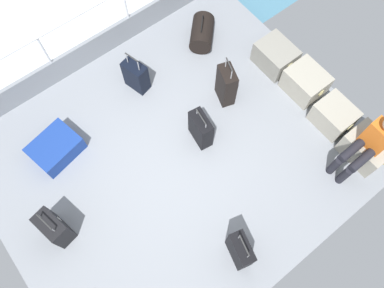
{
  "coord_description": "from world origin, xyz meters",
  "views": [
    {
      "loc": [
        1.76,
        -1.11,
        5.15
      ],
      "look_at": [
        0.1,
        0.19,
        0.25
      ],
      "focal_mm": 35.59,
      "sensor_mm": 36.0,
      "label": 1
    }
  ],
  "objects_px": {
    "suitcase_4": "(56,148)",
    "duffel_bag": "(202,33)",
    "cargo_crate_0": "(275,56)",
    "passenger_seated": "(369,144)",
    "cargo_crate_1": "(305,82)",
    "suitcase_2": "(54,228)",
    "suitcase_5": "(201,129)",
    "cargo_crate_3": "(366,148)",
    "suitcase_1": "(136,76)",
    "suitcase_3": "(240,251)",
    "cargo_crate_2": "(334,116)",
    "suitcase_0": "(226,85)"
  },
  "relations": [
    {
      "from": "cargo_crate_1",
      "to": "cargo_crate_2",
      "type": "relative_size",
      "value": 1.07
    },
    {
      "from": "cargo_crate_2",
      "to": "suitcase_3",
      "type": "relative_size",
      "value": 0.8
    },
    {
      "from": "cargo_crate_2",
      "to": "passenger_seated",
      "type": "height_order",
      "value": "passenger_seated"
    },
    {
      "from": "suitcase_4",
      "to": "suitcase_5",
      "type": "bearing_deg",
      "value": 58.33
    },
    {
      "from": "suitcase_2",
      "to": "duffel_bag",
      "type": "height_order",
      "value": "suitcase_2"
    },
    {
      "from": "cargo_crate_2",
      "to": "suitcase_0",
      "type": "xyz_separation_m",
      "value": [
        -1.31,
        -0.97,
        0.14
      ]
    },
    {
      "from": "cargo_crate_1",
      "to": "cargo_crate_0",
      "type": "bearing_deg",
      "value": -177.65
    },
    {
      "from": "passenger_seated",
      "to": "suitcase_0",
      "type": "relative_size",
      "value": 1.28
    },
    {
      "from": "cargo_crate_0",
      "to": "suitcase_3",
      "type": "distance_m",
      "value": 3.08
    },
    {
      "from": "passenger_seated",
      "to": "suitcase_0",
      "type": "bearing_deg",
      "value": -158.55
    },
    {
      "from": "suitcase_4",
      "to": "cargo_crate_3",
      "type": "bearing_deg",
      "value": 51.64
    },
    {
      "from": "cargo_crate_3",
      "to": "suitcase_2",
      "type": "bearing_deg",
      "value": -113.04
    },
    {
      "from": "suitcase_0",
      "to": "suitcase_4",
      "type": "xyz_separation_m",
      "value": [
        -0.78,
        -2.5,
        -0.2
      ]
    },
    {
      "from": "cargo_crate_3",
      "to": "passenger_seated",
      "type": "xyz_separation_m",
      "value": [
        0.0,
        -0.19,
        0.38
      ]
    },
    {
      "from": "suitcase_4",
      "to": "duffel_bag",
      "type": "height_order",
      "value": "duffel_bag"
    },
    {
      "from": "cargo_crate_1",
      "to": "suitcase_4",
      "type": "xyz_separation_m",
      "value": [
        -1.43,
        -3.55,
        -0.07
      ]
    },
    {
      "from": "suitcase_0",
      "to": "cargo_crate_0",
      "type": "bearing_deg",
      "value": 89.57
    },
    {
      "from": "suitcase_4",
      "to": "suitcase_5",
      "type": "xyz_separation_m",
      "value": [
        1.1,
        1.78,
        0.14
      ]
    },
    {
      "from": "cargo_crate_0",
      "to": "passenger_seated",
      "type": "bearing_deg",
      "value": -7.45
    },
    {
      "from": "cargo_crate_2",
      "to": "suitcase_2",
      "type": "distance_m",
      "value": 4.18
    },
    {
      "from": "cargo_crate_0",
      "to": "suitcase_5",
      "type": "height_order",
      "value": "suitcase_5"
    },
    {
      "from": "suitcase_5",
      "to": "suitcase_2",
      "type": "bearing_deg",
      "value": -91.74
    },
    {
      "from": "suitcase_1",
      "to": "duffel_bag",
      "type": "distance_m",
      "value": 1.35
    },
    {
      "from": "cargo_crate_3",
      "to": "suitcase_5",
      "type": "height_order",
      "value": "suitcase_5"
    },
    {
      "from": "cargo_crate_3",
      "to": "cargo_crate_0",
      "type": "bearing_deg",
      "value": 178.01
    },
    {
      "from": "cargo_crate_2",
      "to": "suitcase_4",
      "type": "distance_m",
      "value": 4.06
    },
    {
      "from": "passenger_seated",
      "to": "suitcase_1",
      "type": "bearing_deg",
      "value": -150.03
    },
    {
      "from": "suitcase_2",
      "to": "suitcase_5",
      "type": "distance_m",
      "value": 2.34
    },
    {
      "from": "suitcase_0",
      "to": "suitcase_1",
      "type": "relative_size",
      "value": 1.18
    },
    {
      "from": "suitcase_0",
      "to": "suitcase_1",
      "type": "xyz_separation_m",
      "value": [
        -1.0,
        -0.94,
        -0.07
      ]
    },
    {
      "from": "suitcase_1",
      "to": "suitcase_3",
      "type": "distance_m",
      "value": 2.96
    },
    {
      "from": "cargo_crate_0",
      "to": "suitcase_2",
      "type": "xyz_separation_m",
      "value": [
        0.23,
        -4.09,
        0.06
      ]
    },
    {
      "from": "cargo_crate_3",
      "to": "passenger_seated",
      "type": "height_order",
      "value": "passenger_seated"
    },
    {
      "from": "cargo_crate_0",
      "to": "suitcase_5",
      "type": "distance_m",
      "value": 1.77
    },
    {
      "from": "suitcase_0",
      "to": "suitcase_3",
      "type": "bearing_deg",
      "value": -35.83
    },
    {
      "from": "cargo_crate_3",
      "to": "suitcase_0",
      "type": "distance_m",
      "value": 2.18
    },
    {
      "from": "suitcase_5",
      "to": "cargo_crate_1",
      "type": "bearing_deg",
      "value": 79.3
    },
    {
      "from": "duffel_bag",
      "to": "suitcase_1",
      "type": "bearing_deg",
      "value": -86.96
    },
    {
      "from": "cargo_crate_0",
      "to": "suitcase_4",
      "type": "xyz_separation_m",
      "value": [
        -0.79,
        -3.52,
        -0.06
      ]
    },
    {
      "from": "cargo_crate_1",
      "to": "suitcase_3",
      "type": "relative_size",
      "value": 0.85
    },
    {
      "from": "cargo_crate_0",
      "to": "suitcase_2",
      "type": "height_order",
      "value": "suitcase_2"
    },
    {
      "from": "cargo_crate_1",
      "to": "suitcase_2",
      "type": "bearing_deg",
      "value": -95.63
    },
    {
      "from": "passenger_seated",
      "to": "suitcase_4",
      "type": "relative_size",
      "value": 1.47
    },
    {
      "from": "suitcase_2",
      "to": "suitcase_5",
      "type": "height_order",
      "value": "suitcase_5"
    },
    {
      "from": "suitcase_3",
      "to": "cargo_crate_2",
      "type": "bearing_deg",
      "value": 104.46
    },
    {
      "from": "cargo_crate_3",
      "to": "suitcase_3",
      "type": "bearing_deg",
      "value": -90.69
    },
    {
      "from": "suitcase_4",
      "to": "suitcase_5",
      "type": "relative_size",
      "value": 1.15
    },
    {
      "from": "cargo_crate_0",
      "to": "suitcase_0",
      "type": "xyz_separation_m",
      "value": [
        -0.01,
        -1.02,
        0.14
      ]
    },
    {
      "from": "cargo_crate_3",
      "to": "suitcase_3",
      "type": "height_order",
      "value": "suitcase_3"
    },
    {
      "from": "cargo_crate_1",
      "to": "duffel_bag",
      "type": "xyz_separation_m",
      "value": [
        -1.72,
        -0.64,
        -0.02
      ]
    }
  ]
}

